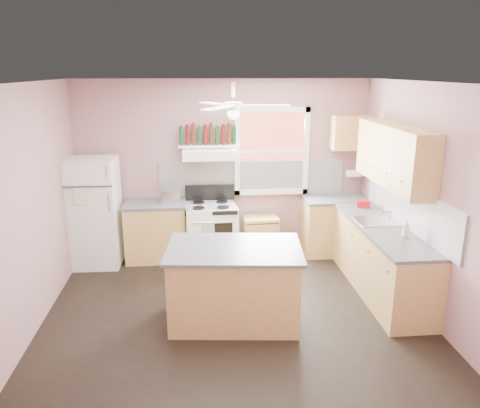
{
  "coord_description": "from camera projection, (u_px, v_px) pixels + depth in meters",
  "views": [
    {
      "loc": [
        -0.41,
        -5.15,
        2.84
      ],
      "look_at": [
        0.1,
        0.3,
        1.25
      ],
      "focal_mm": 35.0,
      "sensor_mm": 36.0,
      "label": 1
    }
  ],
  "objects": [
    {
      "name": "floor",
      "position": [
        234.0,
        308.0,
        5.75
      ],
      "size": [
        4.5,
        4.5,
        0.0
      ],
      "primitive_type": "plane",
      "color": "black",
      "rests_on": "ground"
    },
    {
      "name": "ceiling",
      "position": [
        233.0,
        82.0,
        5.0
      ],
      "size": [
        4.5,
        4.5,
        0.0
      ],
      "primitive_type": "plane",
      "color": "white",
      "rests_on": "ground"
    },
    {
      "name": "wall_back",
      "position": [
        223.0,
        168.0,
        7.31
      ],
      "size": [
        4.5,
        0.05,
        2.7
      ],
      "primitive_type": "cube",
      "color": "gray",
      "rests_on": "ground"
    },
    {
      "name": "wall_right",
      "position": [
        423.0,
        198.0,
        5.58
      ],
      "size": [
        0.05,
        4.0,
        2.7
      ],
      "primitive_type": "cube",
      "color": "gray",
      "rests_on": "ground"
    },
    {
      "name": "wall_left",
      "position": [
        29.0,
        208.0,
        5.17
      ],
      "size": [
        0.05,
        4.0,
        2.7
      ],
      "primitive_type": "cube",
      "color": "gray",
      "rests_on": "ground"
    },
    {
      "name": "backsplash_back",
      "position": [
        252.0,
        178.0,
        7.36
      ],
      "size": [
        2.9,
        0.03,
        0.55
      ],
      "primitive_type": "cube",
      "color": "white",
      "rests_on": "wall_back"
    },
    {
      "name": "backsplash_right",
      "position": [
        408.0,
        205.0,
        5.91
      ],
      "size": [
        0.03,
        2.6,
        0.55
      ],
      "primitive_type": "cube",
      "color": "white",
      "rests_on": "wall_right"
    },
    {
      "name": "window_view",
      "position": [
        272.0,
        151.0,
        7.27
      ],
      "size": [
        1.0,
        0.02,
        1.2
      ],
      "primitive_type": "cube",
      "color": "brown",
      "rests_on": "wall_back"
    },
    {
      "name": "window_frame",
      "position": [
        272.0,
        152.0,
        7.24
      ],
      "size": [
        1.16,
        0.07,
        1.36
      ],
      "primitive_type": "cube",
      "color": "white",
      "rests_on": "wall_back"
    },
    {
      "name": "refrigerator",
      "position": [
        95.0,
        212.0,
        6.87
      ],
      "size": [
        0.7,
        0.68,
        1.61
      ],
      "primitive_type": "cube",
      "rotation": [
        0.0,
        0.0,
        -0.03
      ],
      "color": "white",
      "rests_on": "floor"
    },
    {
      "name": "base_cabinet_left",
      "position": [
        156.0,
        232.0,
        7.16
      ],
      "size": [
        0.9,
        0.6,
        0.86
      ],
      "primitive_type": "cube",
      "color": "#A78245",
      "rests_on": "floor"
    },
    {
      "name": "counter_left",
      "position": [
        155.0,
        204.0,
        7.04
      ],
      "size": [
        0.92,
        0.62,
        0.04
      ],
      "primitive_type": "cube",
      "color": "#4A4A4D",
      "rests_on": "base_cabinet_left"
    },
    {
      "name": "toaster",
      "position": [
        170.0,
        196.0,
        7.04
      ],
      "size": [
        0.29,
        0.17,
        0.18
      ],
      "primitive_type": "cube",
      "rotation": [
        0.0,
        0.0,
        0.03
      ],
      "color": "silver",
      "rests_on": "counter_left"
    },
    {
      "name": "stove",
      "position": [
        211.0,
        232.0,
        7.15
      ],
      "size": [
        0.81,
        0.69,
        0.86
      ],
      "primitive_type": "cube",
      "rotation": [
        0.0,
        0.0,
        0.07
      ],
      "color": "white",
      "rests_on": "floor"
    },
    {
      "name": "range_hood",
      "position": [
        209.0,
        154.0,
        6.95
      ],
      "size": [
        0.78,
        0.5,
        0.14
      ],
      "primitive_type": "cube",
      "color": "white",
      "rests_on": "wall_back"
    },
    {
      "name": "bottle_shelf",
      "position": [
        209.0,
        146.0,
        7.04
      ],
      "size": [
        0.9,
        0.26,
        0.03
      ],
      "primitive_type": "cube",
      "color": "white",
      "rests_on": "range_hood"
    },
    {
      "name": "cart",
      "position": [
        261.0,
        237.0,
        7.4
      ],
      "size": [
        0.55,
        0.38,
        0.54
      ],
      "primitive_type": "cube",
      "rotation": [
        0.0,
        0.0,
        0.04
      ],
      "color": "#A78245",
      "rests_on": "floor"
    },
    {
      "name": "base_cabinet_corner",
      "position": [
        335.0,
        226.0,
        7.41
      ],
      "size": [
        1.0,
        0.6,
        0.86
      ],
      "primitive_type": "cube",
      "color": "#A78245",
      "rests_on": "floor"
    },
    {
      "name": "base_cabinet_right",
      "position": [
        381.0,
        261.0,
        6.09
      ],
      "size": [
        0.6,
        2.2,
        0.86
      ],
      "primitive_type": "cube",
      "color": "#A78245",
      "rests_on": "floor"
    },
    {
      "name": "counter_corner",
      "position": [
        337.0,
        199.0,
        7.29
      ],
      "size": [
        1.02,
        0.62,
        0.04
      ],
      "primitive_type": "cube",
      "color": "#4A4A4D",
      "rests_on": "base_cabinet_corner"
    },
    {
      "name": "counter_right",
      "position": [
        383.0,
        228.0,
        5.97
      ],
      "size": [
        0.62,
        2.22,
        0.04
      ],
      "primitive_type": "cube",
      "color": "#4A4A4D",
      "rests_on": "base_cabinet_right"
    },
    {
      "name": "sink",
      "position": [
        378.0,
        222.0,
        6.15
      ],
      "size": [
        0.55,
        0.45,
        0.03
      ],
      "primitive_type": "cube",
      "color": "silver",
      "rests_on": "counter_right"
    },
    {
      "name": "faucet",
      "position": [
        390.0,
        216.0,
        6.15
      ],
      "size": [
        0.03,
        0.03,
        0.14
      ],
      "primitive_type": "cylinder",
      "color": "silver",
      "rests_on": "sink"
    },
    {
      "name": "upper_cabinet_right",
      "position": [
        394.0,
        155.0,
        5.92
      ],
      "size": [
        0.33,
        1.8,
        0.76
      ],
      "primitive_type": "cube",
      "color": "#A78245",
      "rests_on": "wall_right"
    },
    {
      "name": "upper_cabinet_corner",
      "position": [
        351.0,
        132.0,
        7.15
      ],
      "size": [
        0.6,
        0.33,
        0.52
      ],
      "primitive_type": "cube",
      "color": "#A78245",
      "rests_on": "wall_back"
    },
    {
      "name": "paper_towel",
      "position": [
        355.0,
        173.0,
        7.37
      ],
      "size": [
        0.26,
        0.12,
        0.12
      ],
      "primitive_type": "cylinder",
      "rotation": [
        0.0,
        1.57,
        0.0
      ],
      "color": "white",
      "rests_on": "wall_back"
    },
    {
      "name": "island",
      "position": [
        234.0,
        286.0,
        5.39
      ],
      "size": [
        1.52,
        1.04,
        0.86
      ],
      "primitive_type": "cube",
      "rotation": [
        0.0,
        0.0,
        -0.1
      ],
      "color": "#A78245",
      "rests_on": "floor"
    },
    {
      "name": "island_top",
      "position": [
        234.0,
        249.0,
        5.27
      ],
      "size": [
        1.61,
        1.14,
        0.04
      ],
      "primitive_type": "cube",
      "rotation": [
        0.0,
        0.0,
        -0.1
      ],
      "color": "#4A4A4D",
      "rests_on": "island"
    },
    {
      "name": "ceiling_fan_hub",
      "position": [
        233.0,
        106.0,
        5.07
      ],
      "size": [
        0.2,
        0.2,
        0.08
      ],
      "primitive_type": "cylinder",
      "color": "white",
      "rests_on": "ceiling"
    },
    {
      "name": "soap_bottle",
      "position": [
        406.0,
        228.0,
        5.56
      ],
      "size": [
        0.11,
        0.11,
        0.23
      ],
      "primitive_type": "imported",
      "rotation": [
        0.0,
        0.0,
        0.26
      ],
      "color": "silver",
      "rests_on": "counter_right"
    },
    {
      "name": "red_caddy",
      "position": [
        363.0,
        204.0,
        6.79
      ],
      "size": [
        0.21,
        0.17,
        0.1
      ],
      "primitive_type": "cube",
      "rotation": [
        0.0,
        0.0,
        -0.29
      ],
      "color": "#B60F18",
      "rests_on": "counter_right"
    },
    {
      "name": "wine_bottles",
      "position": [
        208.0,
        135.0,
        7.0
      ],
      "size": [
        0.86,
        0.06,
        0.31
      ],
      "color": "#143819",
      "rests_on": "bottle_shelf"
    }
  ]
}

